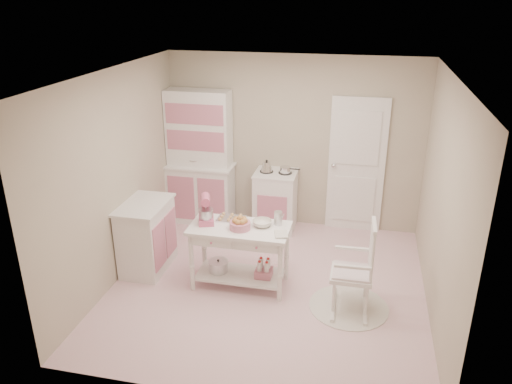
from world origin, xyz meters
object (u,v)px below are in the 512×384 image
Objects in this scene: rocking_chair at (352,266)px; stand_mixer at (206,210)px; hutch at (199,158)px; work_table at (240,256)px; bread_basket at (240,225)px; base_cabinet at (147,236)px; stove at (275,201)px.

stand_mixer is (-1.77, 0.22, 0.42)m from rocking_chair.
hutch reaches higher than work_table.
bread_basket reaches higher than work_table.
stand_mixer reaches higher than base_cabinet.
bread_basket is (0.02, -0.05, 0.45)m from work_table.
work_table is (1.06, -1.70, -0.64)m from hutch.
stove is 3.68× the size of bread_basket.
rocking_chair is 0.92× the size of work_table.
base_cabinet is 3.68× the size of bread_basket.
bread_basket is (1.30, -0.19, 0.39)m from base_cabinet.
stand_mixer is at bearing 170.81° from rocking_chair.
bread_basket is (-0.12, -1.70, 0.39)m from stove.
rocking_chair is at bearing -6.49° from bread_basket.
base_cabinet is 1.01m from stand_mixer.
stove is 1.80m from stand_mixer.
bread_basket is at bearing -58.32° from hutch.
rocking_chair is 3.24× the size of stand_mixer.
base_cabinet is 2.66m from rocking_chair.
stand_mixer reaches higher than work_table.
hutch is at bearing 92.35° from stand_mixer.
base_cabinet is at bearing -133.26° from stove.
hutch is 2.26× the size of stove.
stand_mixer is at bearing 170.96° from bread_basket.
stand_mixer is (-0.56, -1.63, 0.51)m from stove.
rocking_chair is (2.63, -0.34, 0.09)m from base_cabinet.
stove is 1.00× the size of base_cabinet.
work_table is at bearing -6.28° from base_cabinet.
work_table is 0.71m from stand_mixer.
stove is at bearing 85.18° from work_table.
stand_mixer is at bearing -7.99° from base_cabinet.
stand_mixer is at bearing -108.92° from stove.
hutch is 2.26× the size of base_cabinet.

